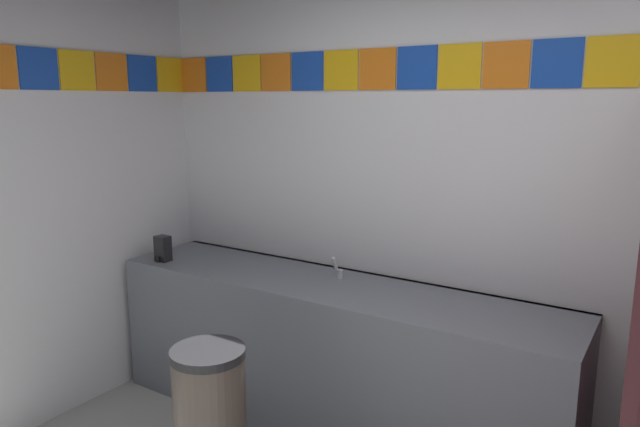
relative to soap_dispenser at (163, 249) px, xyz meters
The scene contains 5 objects.
wall_back 2.13m from the soap_dispenser, 14.44° to the left, with size 4.60×0.09×2.55m.
vanity_counter 1.23m from the soap_dispenser, ahead, with size 2.65×0.60×0.84m.
faucet_center 1.15m from the soap_dispenser, 13.75° to the left, with size 0.04×0.10×0.14m.
soap_dispenser is the anchor object (origin of this frame).
trash_bin 1.30m from the soap_dispenser, 33.09° to the right, with size 0.34×0.34×0.74m.
Camera 1 is at (0.67, -1.14, 1.83)m, focal length 32.23 mm.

